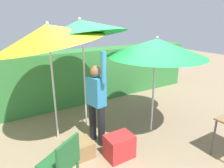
% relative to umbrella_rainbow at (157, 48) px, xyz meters
% --- Properties ---
extents(ground_plane, '(24.00, 24.00, 0.00)m').
position_rel_umbrella_rainbow_xyz_m(ground_plane, '(-0.74, 0.18, -1.87)').
color(ground_plane, '#9E8466').
extents(hedge_row, '(8.00, 0.70, 1.55)m').
position_rel_umbrella_rainbow_xyz_m(hedge_row, '(-0.74, 2.45, -1.09)').
color(hedge_row, '#38843D').
rests_on(hedge_row, ground_plane).
extents(umbrella_rainbow, '(1.97, 1.98, 2.08)m').
position_rel_umbrella_rainbow_xyz_m(umbrella_rainbow, '(0.00, 0.00, 0.00)').
color(umbrella_rainbow, silver).
rests_on(umbrella_rainbow, ground_plane).
extents(umbrella_orange, '(1.69, 1.63, 2.07)m').
position_rel_umbrella_rainbow_xyz_m(umbrella_orange, '(0.60, 0.70, -0.24)').
color(umbrella_orange, silver).
rests_on(umbrella_orange, ground_plane).
extents(umbrella_yellow, '(1.93, 1.92, 2.61)m').
position_rel_umbrella_rainbow_xyz_m(umbrella_yellow, '(-1.17, 0.98, 0.36)').
color(umbrella_yellow, silver).
rests_on(umbrella_yellow, ground_plane).
extents(umbrella_navy, '(2.05, 2.02, 2.54)m').
position_rel_umbrella_rainbow_xyz_m(umbrella_navy, '(-1.89, 0.78, 0.28)').
color(umbrella_navy, silver).
rests_on(umbrella_navy, ground_plane).
extents(person_vendor, '(0.29, 0.56, 1.88)m').
position_rel_umbrella_rainbow_xyz_m(person_vendor, '(-1.23, 0.26, -0.93)').
color(person_vendor, black).
rests_on(person_vendor, ground_plane).
extents(chair_plastic, '(0.61, 0.61, 0.89)m').
position_rel_umbrella_rainbow_xyz_m(chair_plastic, '(-2.21, -0.60, -1.35)').
color(chair_plastic, '#236633').
rests_on(chair_plastic, ground_plane).
extents(cooler_box, '(0.49, 0.37, 0.43)m').
position_rel_umbrella_rainbow_xyz_m(cooler_box, '(-1.11, -0.38, -1.65)').
color(cooler_box, red).
rests_on(cooler_box, ground_plane).
extents(crate_cardboard, '(0.47, 0.39, 0.30)m').
position_rel_umbrella_rainbow_xyz_m(crate_cardboard, '(-1.73, 0.00, -1.71)').
color(crate_cardboard, '#9E7A4C').
rests_on(crate_cardboard, ground_plane).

